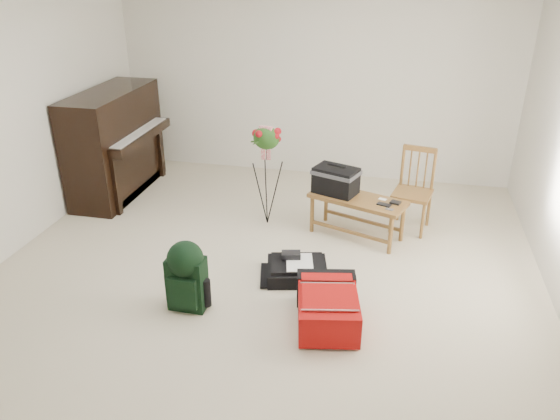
% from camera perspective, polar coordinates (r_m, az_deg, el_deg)
% --- Properties ---
extents(floor, '(5.00, 5.50, 0.01)m').
position_cam_1_polar(floor, '(4.97, -2.03, -7.43)').
color(floor, beige).
rests_on(floor, ground).
extents(wall_back, '(5.00, 0.04, 2.50)m').
position_cam_1_polar(wall_back, '(7.02, 3.55, 13.51)').
color(wall_back, silver).
rests_on(wall_back, floor).
extents(piano, '(0.71, 1.50, 1.25)m').
position_cam_1_polar(piano, '(6.84, -16.77, 6.50)').
color(piano, black).
rests_on(piano, floor).
extents(bench, '(1.05, 0.70, 0.75)m').
position_cam_1_polar(bench, '(5.55, 6.40, 2.29)').
color(bench, brown).
rests_on(bench, floor).
extents(dining_chair, '(0.45, 0.45, 0.88)m').
position_cam_1_polar(dining_chair, '(5.87, 13.67, 1.95)').
color(dining_chair, brown).
rests_on(dining_chair, floor).
extents(red_suitcase, '(0.59, 0.77, 0.30)m').
position_cam_1_polar(red_suitcase, '(4.43, 5.09, -9.67)').
color(red_suitcase, red).
rests_on(red_suitcase, floor).
extents(black_duffel, '(0.62, 0.54, 0.22)m').
position_cam_1_polar(black_duffel, '(4.98, 1.78, -6.24)').
color(black_duffel, black).
rests_on(black_duffel, floor).
extents(green_backpack, '(0.31, 0.30, 0.61)m').
position_cam_1_polar(green_backpack, '(4.52, -9.78, -6.47)').
color(green_backpack, black).
rests_on(green_backpack, floor).
extents(flower_stand, '(0.41, 0.41, 1.13)m').
position_cam_1_polar(flower_stand, '(5.77, -1.39, 3.56)').
color(flower_stand, black).
rests_on(flower_stand, floor).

